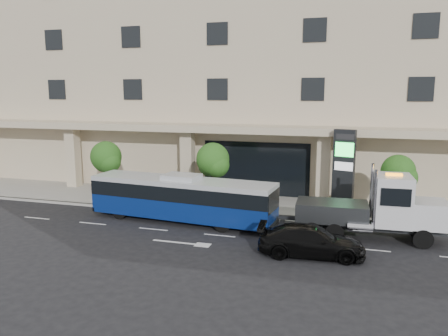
# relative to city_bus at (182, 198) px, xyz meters

# --- Properties ---
(ground) EXTENTS (120.00, 120.00, 0.00)m
(ground) POSITION_rel_city_bus_xyz_m (2.98, -0.45, -1.49)
(ground) COLOR black
(ground) RESTS_ON ground
(sidewalk) EXTENTS (120.00, 6.00, 0.15)m
(sidewalk) POSITION_rel_city_bus_xyz_m (2.98, 4.55, -1.41)
(sidewalk) COLOR gray
(sidewalk) RESTS_ON ground
(curb) EXTENTS (120.00, 0.30, 0.15)m
(curb) POSITION_rel_city_bus_xyz_m (2.98, 1.55, -1.41)
(curb) COLOR gray
(curb) RESTS_ON ground
(convention_center) EXTENTS (60.00, 17.60, 20.00)m
(convention_center) POSITION_rel_city_bus_xyz_m (2.98, 14.98, 8.49)
(convention_center) COLOR #BFAA8F
(convention_center) RESTS_ON ground
(tree_left) EXTENTS (2.27, 2.20, 4.22)m
(tree_left) POSITION_rel_city_bus_xyz_m (-6.99, 3.15, 1.62)
(tree_left) COLOR #422B19
(tree_left) RESTS_ON sidewalk
(tree_mid) EXTENTS (2.28, 2.20, 4.38)m
(tree_mid) POSITION_rel_city_bus_xyz_m (1.01, 3.15, 1.77)
(tree_mid) COLOR #422B19
(tree_mid) RESTS_ON sidewalk
(tree_right) EXTENTS (2.10, 2.00, 4.04)m
(tree_right) POSITION_rel_city_bus_xyz_m (12.51, 3.15, 1.55)
(tree_right) COLOR #422B19
(tree_right) RESTS_ON sidewalk
(city_bus) EXTENTS (11.73, 3.55, 2.92)m
(city_bus) POSITION_rel_city_bus_xyz_m (0.00, 0.00, 0.00)
(city_bus) COLOR black
(city_bus) RESTS_ON ground
(tow_truck) EXTENTS (8.76, 2.44, 3.98)m
(tow_truck) POSITION_rel_city_bus_xyz_m (11.19, -0.14, 0.15)
(tow_truck) COLOR #2D3033
(tow_truck) RESTS_ON ground
(black_sedan) EXTENTS (5.27, 2.52, 1.48)m
(black_sedan) POSITION_rel_city_bus_xyz_m (8.08, -3.56, -0.75)
(black_sedan) COLOR black
(black_sedan) RESTS_ON ground
(signage_pylon) EXTENTS (1.41, 0.83, 5.35)m
(signage_pylon) POSITION_rel_city_bus_xyz_m (9.35, 4.40, 1.38)
(signage_pylon) COLOR black
(signage_pylon) RESTS_ON sidewalk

